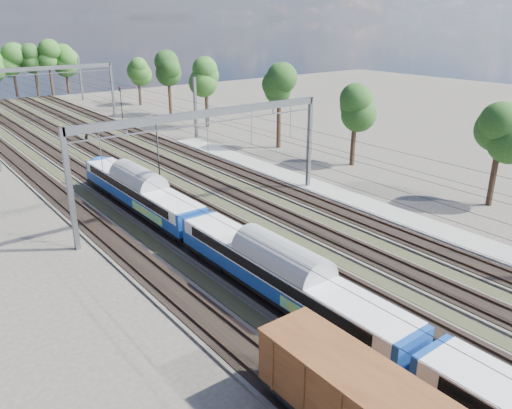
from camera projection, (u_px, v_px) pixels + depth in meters
track_bed at (136, 173)px, 54.24m from camera, size 21.00×130.00×0.34m
platform at (392, 215)px, 42.53m from camera, size 3.00×70.00×0.30m
catenary at (105, 105)px, 57.93m from camera, size 25.65×130.00×9.00m
tree_belt at (46, 64)px, 92.46m from camera, size 40.57×98.60×11.74m
emu_train at (286, 271)px, 28.50m from camera, size 2.69×56.90×3.93m
worker at (86, 135)px, 67.99m from camera, size 0.70×0.81×1.89m
signal_near at (157, 138)px, 52.28m from camera, size 0.41×0.38×6.51m
signal_far at (121, 100)px, 80.55m from camera, size 0.39×0.36×5.61m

